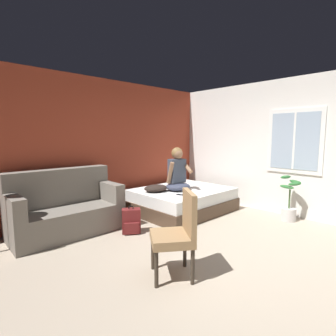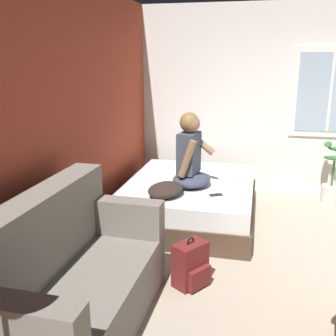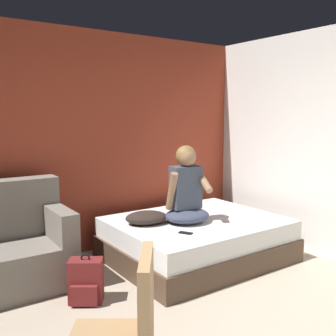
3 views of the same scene
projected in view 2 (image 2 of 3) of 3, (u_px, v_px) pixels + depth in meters
wall_back_accent at (64, 122)px, 3.79m from camera, size 9.88×0.16×2.70m
bed at (190, 200)px, 4.92m from camera, size 1.95×1.57×0.48m
couch at (71, 282)px, 2.83m from camera, size 1.72×0.85×1.04m
person_seated at (190, 157)px, 4.59m from camera, size 0.58×0.52×0.88m
backpack at (191, 265)px, 3.45m from camera, size 0.35×0.34×0.46m
throw_pillow at (166, 190)px, 4.33m from camera, size 0.56×0.47×0.14m
cell_phone at (216, 195)px, 4.36m from camera, size 0.13×0.16×0.01m
potted_plant at (332, 182)px, 5.42m from camera, size 0.39×0.37×0.85m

